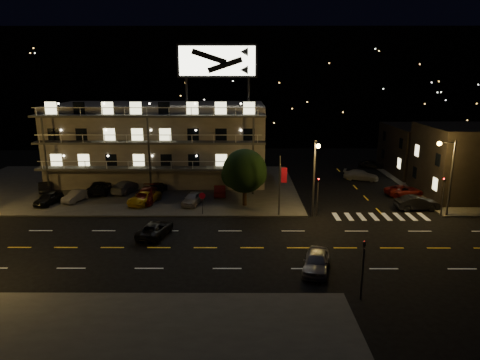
{
  "coord_description": "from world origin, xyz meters",
  "views": [
    {
      "loc": [
        1.1,
        -34.09,
        14.61
      ],
      "look_at": [
        0.94,
        8.0,
        3.98
      ],
      "focal_mm": 32.0,
      "sensor_mm": 36.0,
      "label": 1
    }
  ],
  "objects_px": {
    "lot_car_2": "(144,198)",
    "lot_car_4": "(193,198)",
    "tree": "(244,172)",
    "road_car_west": "(155,229)",
    "side_car_0": "(417,203)",
    "lot_car_7": "(126,186)",
    "road_car_east": "(316,261)"
  },
  "relations": [
    {
      "from": "road_car_east",
      "to": "road_car_west",
      "type": "bearing_deg",
      "value": 167.2
    },
    {
      "from": "road_car_west",
      "to": "lot_car_4",
      "type": "bearing_deg",
      "value": -92.51
    },
    {
      "from": "tree",
      "to": "side_car_0",
      "type": "bearing_deg",
      "value": -3.46
    },
    {
      "from": "lot_car_7",
      "to": "road_car_west",
      "type": "xyz_separation_m",
      "value": [
        6.37,
        -14.24,
        -0.22
      ]
    },
    {
      "from": "lot_car_7",
      "to": "lot_car_2",
      "type": "bearing_deg",
      "value": 141.45
    },
    {
      "from": "lot_car_4",
      "to": "road_car_west",
      "type": "height_order",
      "value": "lot_car_4"
    },
    {
      "from": "tree",
      "to": "road_car_east",
      "type": "xyz_separation_m",
      "value": [
        5.36,
        -16.02,
        -3.17
      ]
    },
    {
      "from": "lot_car_4",
      "to": "road_car_west",
      "type": "distance_m",
      "value": 9.54
    },
    {
      "from": "lot_car_2",
      "to": "side_car_0",
      "type": "height_order",
      "value": "side_car_0"
    },
    {
      "from": "lot_car_2",
      "to": "lot_car_7",
      "type": "height_order",
      "value": "lot_car_7"
    },
    {
      "from": "lot_car_4",
      "to": "lot_car_7",
      "type": "xyz_separation_m",
      "value": [
        -8.8,
        5.02,
        0.05
      ]
    },
    {
      "from": "side_car_0",
      "to": "road_car_west",
      "type": "xyz_separation_m",
      "value": [
        -27.1,
        -7.81,
        -0.11
      ]
    },
    {
      "from": "lot_car_2",
      "to": "lot_car_4",
      "type": "height_order",
      "value": "lot_car_4"
    },
    {
      "from": "lot_car_2",
      "to": "lot_car_4",
      "type": "xyz_separation_m",
      "value": [
        5.58,
        -0.32,
        0.02
      ]
    },
    {
      "from": "lot_car_4",
      "to": "road_car_west",
      "type": "xyz_separation_m",
      "value": [
        -2.43,
        -9.22,
        -0.17
      ]
    },
    {
      "from": "road_car_east",
      "to": "lot_car_2",
      "type": "bearing_deg",
      "value": 149.91
    },
    {
      "from": "tree",
      "to": "road_car_east",
      "type": "height_order",
      "value": "tree"
    },
    {
      "from": "lot_car_4",
      "to": "side_car_0",
      "type": "distance_m",
      "value": 24.71
    },
    {
      "from": "lot_car_7",
      "to": "tree",
      "type": "bearing_deg",
      "value": 177.08
    },
    {
      "from": "tree",
      "to": "lot_car_2",
      "type": "relative_size",
      "value": 1.34
    },
    {
      "from": "lot_car_4",
      "to": "road_car_east",
      "type": "height_order",
      "value": "road_car_east"
    },
    {
      "from": "lot_car_2",
      "to": "tree",
      "type": "bearing_deg",
      "value": 16.09
    },
    {
      "from": "road_car_west",
      "to": "lot_car_2",
      "type": "bearing_deg",
      "value": -59.49
    },
    {
      "from": "side_car_0",
      "to": "lot_car_2",
      "type": "bearing_deg",
      "value": 82.59
    },
    {
      "from": "lot_car_4",
      "to": "side_car_0",
      "type": "height_order",
      "value": "side_car_0"
    },
    {
      "from": "road_car_east",
      "to": "road_car_west",
      "type": "xyz_separation_m",
      "value": [
        -13.59,
        7.07,
        -0.11
      ]
    },
    {
      "from": "tree",
      "to": "lot_car_2",
      "type": "height_order",
      "value": "tree"
    },
    {
      "from": "lot_car_7",
      "to": "road_car_east",
      "type": "relative_size",
      "value": 1.1
    },
    {
      "from": "tree",
      "to": "lot_car_4",
      "type": "relative_size",
      "value": 1.6
    },
    {
      "from": "tree",
      "to": "road_car_west",
      "type": "xyz_separation_m",
      "value": [
        -8.22,
        -8.95,
        -3.28
      ]
    },
    {
      "from": "lot_car_2",
      "to": "lot_car_7",
      "type": "xyz_separation_m",
      "value": [
        -3.22,
        4.7,
        0.06
      ]
    },
    {
      "from": "side_car_0",
      "to": "road_car_west",
      "type": "relative_size",
      "value": 0.98
    }
  ]
}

